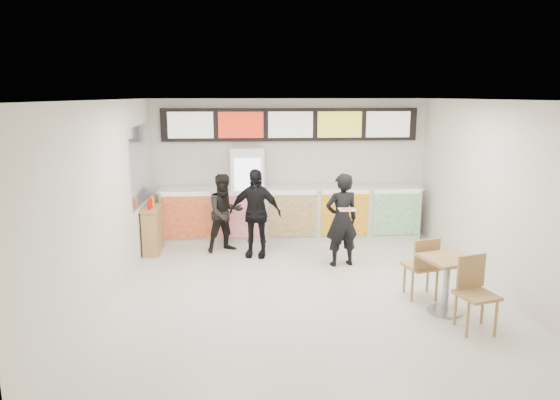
{
  "coord_description": "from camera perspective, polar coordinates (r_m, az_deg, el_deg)",
  "views": [
    {
      "loc": [
        -0.94,
        -7.36,
        3.06
      ],
      "look_at": [
        -0.37,
        1.2,
        1.26
      ],
      "focal_mm": 32.0,
      "sensor_mm": 36.0,
      "label": 1
    }
  ],
  "objects": [
    {
      "name": "customer_mid",
      "position": [
        9.56,
        -2.86,
        -1.49
      ],
      "size": [
        1.07,
        0.63,
        1.71
      ],
      "primitive_type": "imported",
      "rotation": [
        0.0,
        0.0,
        -0.22
      ],
      "color": "black",
      "rests_on": "floor"
    },
    {
      "name": "service_counter",
      "position": [
        10.78,
        1.29,
        -1.49
      ],
      "size": [
        5.56,
        0.77,
        1.14
      ],
      "color": "silver",
      "rests_on": "floor"
    },
    {
      "name": "drinks_fridge",
      "position": [
        10.67,
        -3.71,
        0.69
      ],
      "size": [
        0.7,
        0.67,
        2.0
      ],
      "color": "white",
      "rests_on": "floor"
    },
    {
      "name": "pizza_slice",
      "position": [
        8.6,
        7.67,
        -1.04
      ],
      "size": [
        0.36,
        0.36,
        0.02
      ],
      "color": "beige",
      "rests_on": "customer_main"
    },
    {
      "name": "customer_left",
      "position": [
        9.94,
        -6.3,
        -1.48
      ],
      "size": [
        0.93,
        0.85,
        1.56
      ],
      "primitive_type": "imported",
      "rotation": [
        0.0,
        0.0,
        0.43
      ],
      "color": "black",
      "rests_on": "floor"
    },
    {
      "name": "wall_back",
      "position": [
        11.01,
        1.13,
        3.7
      ],
      "size": [
        6.0,
        0.0,
        6.0
      ],
      "primitive_type": "plane",
      "rotation": [
        1.57,
        0.0,
        0.0
      ],
      "color": "silver",
      "rests_on": "floor"
    },
    {
      "name": "condiment_ledge",
      "position": [
        10.2,
        -14.33,
        -3.25
      ],
      "size": [
        0.33,
        0.82,
        1.09
      ],
      "color": "#A3784A",
      "rests_on": "floor"
    },
    {
      "name": "cafe_table",
      "position": [
        7.54,
        18.55,
        -8.06
      ],
      "size": [
        0.91,
        1.74,
        0.98
      ],
      "rotation": [
        0.0,
        0.0,
        0.28
      ],
      "color": "#A3784A",
      "rests_on": "floor"
    },
    {
      "name": "wall_right",
      "position": [
        8.49,
        23.92,
        0.23
      ],
      "size": [
        0.0,
        7.0,
        7.0
      ],
      "primitive_type": "plane",
      "rotation": [
        1.57,
        0.0,
        -1.57
      ],
      "color": "silver",
      "rests_on": "floor"
    },
    {
      "name": "menu_board",
      "position": [
        10.83,
        1.19,
        8.62
      ],
      "size": [
        5.5,
        0.14,
        0.7
      ],
      "color": "black",
      "rests_on": "wall_back"
    },
    {
      "name": "wall_left",
      "position": [
        7.8,
        -19.04,
        -0.36
      ],
      "size": [
        0.0,
        7.0,
        7.0
      ],
      "primitive_type": "plane",
      "rotation": [
        1.57,
        0.0,
        1.57
      ],
      "color": "silver",
      "rests_on": "floor"
    },
    {
      "name": "floor",
      "position": [
        8.02,
        3.27,
        -10.59
      ],
      "size": [
        7.0,
        7.0,
        0.0
      ],
      "primitive_type": "plane",
      "color": "beige",
      "rests_on": "ground"
    },
    {
      "name": "mirror_panel",
      "position": [
        10.1,
        -15.51,
        3.97
      ],
      "size": [
        0.01,
        2.0,
        1.5
      ],
      "primitive_type": "cube",
      "color": "#B2B7BF",
      "rests_on": "wall_left"
    },
    {
      "name": "ceiling",
      "position": [
        7.42,
        3.55,
        11.36
      ],
      "size": [
        7.0,
        7.0,
        0.0
      ],
      "primitive_type": "plane",
      "rotation": [
        3.14,
        0.0,
        0.0
      ],
      "color": "white",
      "rests_on": "wall_back"
    },
    {
      "name": "customer_main",
      "position": [
        9.1,
        7.06,
        -2.26
      ],
      "size": [
        0.7,
        0.54,
        1.71
      ],
      "primitive_type": "imported",
      "rotation": [
        0.0,
        0.0,
        3.36
      ],
      "color": "black",
      "rests_on": "floor"
    }
  ]
}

